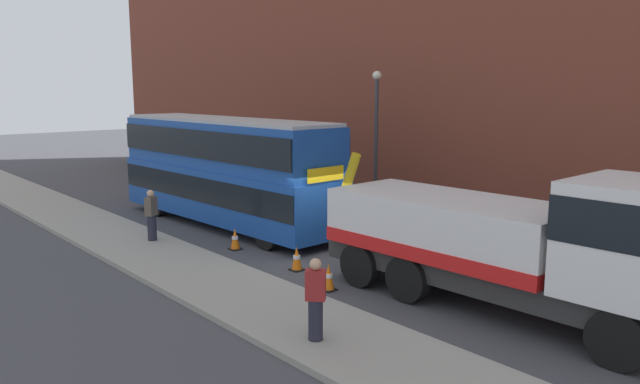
% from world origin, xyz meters
% --- Properties ---
extents(ground_plane, '(120.00, 120.00, 0.00)m').
position_xyz_m(ground_plane, '(0.00, 0.00, 0.00)').
color(ground_plane, '#424247').
extents(near_kerb, '(60.00, 2.80, 0.15)m').
position_xyz_m(near_kerb, '(0.00, -4.20, 0.07)').
color(near_kerb, gray).
rests_on(near_kerb, ground_plane).
extents(building_facade, '(60.00, 1.50, 16.00)m').
position_xyz_m(building_facade, '(0.00, 7.53, 8.07)').
color(building_facade, brown).
rests_on(building_facade, ground_plane).
extents(recovery_tow_truck, '(10.19, 2.99, 3.67)m').
position_xyz_m(recovery_tow_truck, '(5.89, -0.07, 1.76)').
color(recovery_tow_truck, '#2D2D2D').
rests_on(recovery_tow_truck, ground_plane).
extents(double_decker_bus, '(11.12, 2.98, 4.06)m').
position_xyz_m(double_decker_bus, '(-6.40, -0.09, 2.23)').
color(double_decker_bus, '#19479E').
rests_on(double_decker_bus, ground_plane).
extents(pedestrian_onlooker, '(0.43, 0.48, 1.71)m').
position_xyz_m(pedestrian_onlooker, '(-5.49, -3.55, 0.99)').
color(pedestrian_onlooker, '#232333').
rests_on(pedestrian_onlooker, near_kerb).
extents(pedestrian_bystander, '(0.47, 0.46, 1.71)m').
position_xyz_m(pedestrian_bystander, '(4.30, -4.69, 0.99)').
color(pedestrian_bystander, '#232333').
rests_on(pedestrian_bystander, near_kerb).
extents(traffic_cone_near_bus, '(0.36, 0.36, 0.72)m').
position_xyz_m(traffic_cone_near_bus, '(-3.15, -1.79, 0.34)').
color(traffic_cone_near_bus, orange).
rests_on(traffic_cone_near_bus, ground_plane).
extents(traffic_cone_midway, '(0.36, 0.36, 0.72)m').
position_xyz_m(traffic_cone_midway, '(-0.05, -1.71, 0.34)').
color(traffic_cone_midway, orange).
rests_on(traffic_cone_midway, ground_plane).
extents(traffic_cone_near_truck, '(0.36, 0.36, 0.72)m').
position_xyz_m(traffic_cone_near_truck, '(1.85, -2.18, 0.34)').
color(traffic_cone_near_truck, orange).
rests_on(traffic_cone_near_truck, ground_plane).
extents(street_lamp, '(0.36, 0.36, 5.83)m').
position_xyz_m(street_lamp, '(-3.79, 5.34, 3.47)').
color(street_lamp, '#38383D').
rests_on(street_lamp, ground_plane).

